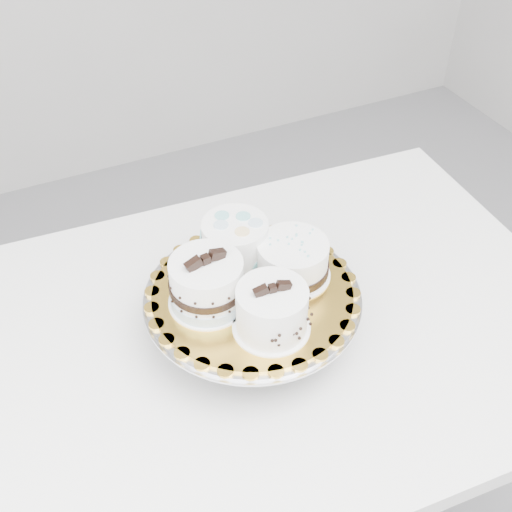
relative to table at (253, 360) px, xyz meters
name	(u,v)px	position (x,y,z in m)	size (l,w,h in m)	color
table	(253,360)	(0.00, 0.00, 0.00)	(1.17, 0.82, 0.75)	white
cake_stand	(253,306)	(-0.01, -0.01, 0.15)	(0.34, 0.34, 0.09)	gray
cake_board	(252,292)	(-0.01, -0.01, 0.18)	(0.32, 0.32, 0.00)	gold
cake_swirl	(272,311)	(-0.01, -0.09, 0.22)	(0.12, 0.12, 0.09)	white
cake_banded	(207,284)	(-0.08, 0.00, 0.22)	(0.12, 0.12, 0.10)	white
cake_dots	(235,242)	(0.00, 0.07, 0.22)	(0.14, 0.14, 0.08)	white
cake_ribbon	(293,260)	(0.07, 0.00, 0.21)	(0.15, 0.15, 0.07)	white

